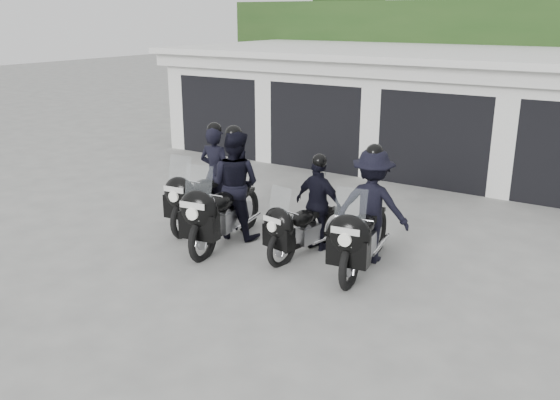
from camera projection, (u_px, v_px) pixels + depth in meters
The scene contains 7 objects.
ground at pixel (313, 268), 9.43m from camera, with size 80.00×80.00×0.00m, color #9C9B96.
garage_block at pixel (467, 112), 15.46m from camera, with size 16.40×6.80×2.96m.
background_vegetation at pixel (527, 50), 18.76m from camera, with size 20.00×3.90×5.80m.
police_bike_a at pixel (207, 184), 11.22m from camera, with size 0.80×2.27×1.98m.
police_bike_b at pixel (229, 193), 10.35m from camera, with size 1.08×2.40×2.10m.
police_bike_c at pixel (312, 210), 9.89m from camera, with size 1.01×1.97×1.73m.
police_bike_d at pixel (369, 214), 9.35m from camera, with size 1.28×2.29×2.00m.
Camera 1 is at (4.26, -7.57, 3.87)m, focal length 38.00 mm.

